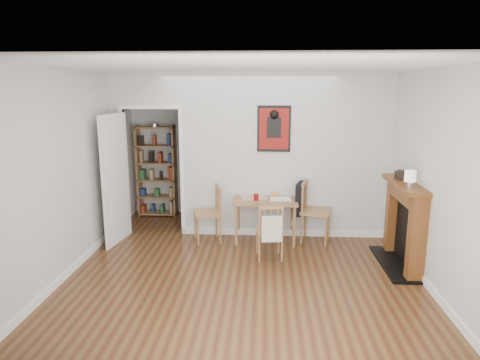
# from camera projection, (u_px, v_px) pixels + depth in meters

# --- Properties ---
(ground) EXTENTS (5.20, 5.20, 0.00)m
(ground) POSITION_uv_depth(u_px,v_px,m) (244.00, 268.00, 5.75)
(ground) COLOR brown
(ground) RESTS_ON ground
(room_shell) EXTENTS (5.20, 5.20, 5.20)m
(room_shell) POSITION_uv_depth(u_px,v_px,m) (254.00, 157.00, 6.78)
(room_shell) COLOR silver
(room_shell) RESTS_ON ground
(dining_table) EXTENTS (0.99, 0.63, 0.67)m
(dining_table) POSITION_uv_depth(u_px,v_px,m) (265.00, 204.00, 6.68)
(dining_table) COLOR olive
(dining_table) RESTS_ON ground
(chair_left) EXTENTS (0.55, 0.55, 0.89)m
(chair_left) POSITION_uv_depth(u_px,v_px,m) (208.00, 214.00, 6.69)
(chair_left) COLOR #A27E4B
(chair_left) RESTS_ON ground
(chair_right) EXTENTS (0.64, 0.59, 0.97)m
(chair_right) POSITION_uv_depth(u_px,v_px,m) (314.00, 211.00, 6.66)
(chair_right) COLOR #A27E4B
(chair_right) RESTS_ON ground
(chair_front) EXTENTS (0.45, 0.50, 0.81)m
(chair_front) POSITION_uv_depth(u_px,v_px,m) (270.00, 230.00, 6.01)
(chair_front) COLOR #A27E4B
(chair_front) RESTS_ON ground
(bookshelf) EXTENTS (0.72, 0.29, 1.70)m
(bookshelf) POSITION_uv_depth(u_px,v_px,m) (157.00, 172.00, 8.01)
(bookshelf) COLOR olive
(bookshelf) RESTS_ON ground
(fireplace) EXTENTS (0.45, 1.25, 1.16)m
(fireplace) POSITION_uv_depth(u_px,v_px,m) (405.00, 222.00, 5.74)
(fireplace) COLOR brown
(fireplace) RESTS_ON ground
(red_glass) EXTENTS (0.08, 0.08, 0.10)m
(red_glass) POSITION_uv_depth(u_px,v_px,m) (256.00, 197.00, 6.61)
(red_glass) COLOR maroon
(red_glass) RESTS_ON dining_table
(orange_fruit) EXTENTS (0.08, 0.08, 0.08)m
(orange_fruit) POSITION_uv_depth(u_px,v_px,m) (275.00, 195.00, 6.77)
(orange_fruit) COLOR orange
(orange_fruit) RESTS_ON dining_table
(placemat) EXTENTS (0.45, 0.37, 0.00)m
(placemat) POSITION_uv_depth(u_px,v_px,m) (254.00, 198.00, 6.76)
(placemat) COLOR beige
(placemat) RESTS_ON dining_table
(notebook) EXTENTS (0.33, 0.25, 0.02)m
(notebook) POSITION_uv_depth(u_px,v_px,m) (281.00, 199.00, 6.67)
(notebook) COLOR white
(notebook) RESTS_ON dining_table
(mantel_lamp) EXTENTS (0.14, 0.14, 0.22)m
(mantel_lamp) POSITION_uv_depth(u_px,v_px,m) (410.00, 177.00, 5.28)
(mantel_lamp) COLOR silver
(mantel_lamp) RESTS_ON fireplace
(ceramic_jar_a) EXTENTS (0.11, 0.11, 0.13)m
(ceramic_jar_a) POSITION_uv_depth(u_px,v_px,m) (402.00, 175.00, 5.76)
(ceramic_jar_a) COLOR black
(ceramic_jar_a) RESTS_ON fireplace
(ceramic_jar_b) EXTENTS (0.08, 0.08, 0.10)m
(ceramic_jar_b) POSITION_uv_depth(u_px,v_px,m) (397.00, 174.00, 5.89)
(ceramic_jar_b) COLOR black
(ceramic_jar_b) RESTS_ON fireplace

